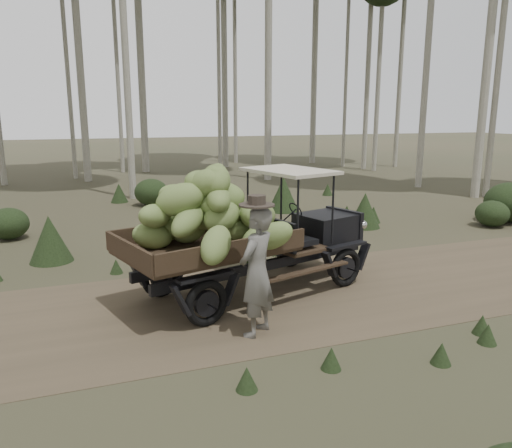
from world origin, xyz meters
name	(u,v)px	position (x,y,z in m)	size (l,w,h in m)	color
ground	(331,291)	(0.00, 0.00, 0.00)	(120.00, 120.00, 0.00)	#473D2B
dirt_track	(331,291)	(0.00, 0.00, 0.00)	(70.00, 4.00, 0.01)	brown
banana_truck	(231,219)	(-1.82, 0.29, 1.44)	(5.03, 3.11, 2.48)	black
farmer	(257,270)	(-1.92, -1.26, 0.99)	(0.83, 0.80, 2.09)	#63605A
undergrowth	(370,314)	(-0.66, -2.29, 0.55)	(20.37, 22.35, 1.39)	#233319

